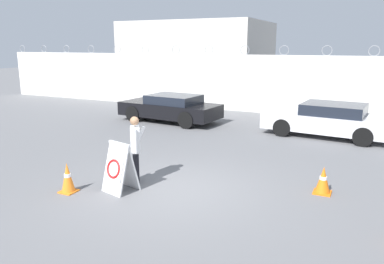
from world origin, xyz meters
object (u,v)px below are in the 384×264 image
(security_guard, at_px, (136,147))
(parked_car_rear_sedan, at_px, (328,120))
(traffic_cone_near, at_px, (68,178))
(barricade_sign, at_px, (119,167))
(parked_car_front_coupe, at_px, (170,108))
(traffic_cone_far, at_px, (323,180))

(security_guard, distance_m, parked_car_rear_sedan, 8.10)
(traffic_cone_near, bearing_deg, parked_car_rear_sedan, 60.10)
(traffic_cone_near, distance_m, parked_car_rear_sedan, 9.67)
(barricade_sign, relative_size, parked_car_rear_sedan, 0.25)
(security_guard, distance_m, parked_car_front_coupe, 7.61)
(security_guard, bearing_deg, barricade_sign, 141.46)
(barricade_sign, distance_m, security_guard, 0.72)
(barricade_sign, relative_size, parked_car_front_coupe, 0.25)
(security_guard, xyz_separation_m, traffic_cone_far, (4.26, 1.28, -0.61))
(traffic_cone_far, bearing_deg, traffic_cone_near, -155.16)
(traffic_cone_far, bearing_deg, barricade_sign, -156.06)
(security_guard, relative_size, parked_car_front_coupe, 0.36)
(barricade_sign, bearing_deg, parked_car_front_coupe, 124.64)
(traffic_cone_near, bearing_deg, traffic_cone_far, 24.84)
(security_guard, xyz_separation_m, traffic_cone_near, (-1.09, -1.20, -0.57))
(barricade_sign, bearing_deg, traffic_cone_near, -137.18)
(parked_car_rear_sedan, bearing_deg, security_guard, 68.18)
(barricade_sign, distance_m, parked_car_rear_sedan, 8.68)
(security_guard, height_order, parked_car_front_coupe, security_guard)
(parked_car_front_coupe, bearing_deg, security_guard, 117.63)
(barricade_sign, height_order, security_guard, security_guard)
(traffic_cone_near, relative_size, parked_car_front_coupe, 0.15)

